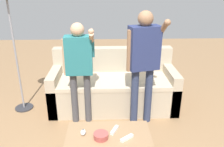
{
  "coord_description": "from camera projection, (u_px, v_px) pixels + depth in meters",
  "views": [
    {
      "loc": [
        0.06,
        -2.04,
        1.91
      ],
      "look_at": [
        0.14,
        0.42,
        0.93
      ],
      "focal_mm": 36.96,
      "sensor_mm": 36.0,
      "label": 1
    }
  ],
  "objects": [
    {
      "name": "player_right",
      "position": [
        144.0,
        57.0,
        3.01
      ],
      "size": [
        0.5,
        0.33,
        1.58
      ],
      "color": "#2D3856",
      "rests_on": "ground"
    },
    {
      "name": "coffee_table",
      "position": [
        108.0,
        138.0,
        2.5
      ],
      "size": [
        0.9,
        0.46,
        0.39
      ],
      "color": "#997551",
      "rests_on": "ground"
    },
    {
      "name": "game_remote_wand_far",
      "position": [
        114.0,
        130.0,
        2.51
      ],
      "size": [
        0.1,
        0.16,
        0.03
      ],
      "color": "white",
      "rests_on": "coffee_table"
    },
    {
      "name": "snack_bowl",
      "position": [
        101.0,
        136.0,
        2.39
      ],
      "size": [
        0.16,
        0.16,
        0.06
      ],
      "primitive_type": "cylinder",
      "color": "#B24C47",
      "rests_on": "coffee_table"
    },
    {
      "name": "game_remote_nunchuk",
      "position": [
        83.0,
        132.0,
        2.46
      ],
      "size": [
        0.06,
        0.09,
        0.05
      ],
      "color": "white",
      "rests_on": "coffee_table"
    },
    {
      "name": "game_remote_wand_near",
      "position": [
        127.0,
        138.0,
        2.38
      ],
      "size": [
        0.15,
        0.12,
        0.03
      ],
      "color": "white",
      "rests_on": "coffee_table"
    },
    {
      "name": "couch",
      "position": [
        113.0,
        87.0,
        3.73
      ],
      "size": [
        1.95,
        0.83,
        0.9
      ],
      "color": "#B7A88E",
      "rests_on": "ground"
    },
    {
      "name": "player_left",
      "position": [
        79.0,
        63.0,
        3.07
      ],
      "size": [
        0.43,
        0.28,
        1.43
      ],
      "color": "#47474C",
      "rests_on": "ground"
    },
    {
      "name": "floor_lamp",
      "position": [
        7.0,
        2.0,
        3.12
      ],
      "size": [
        0.31,
        0.31,
        1.93
      ],
      "color": "#2D2D33",
      "rests_on": "ground"
    }
  ]
}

